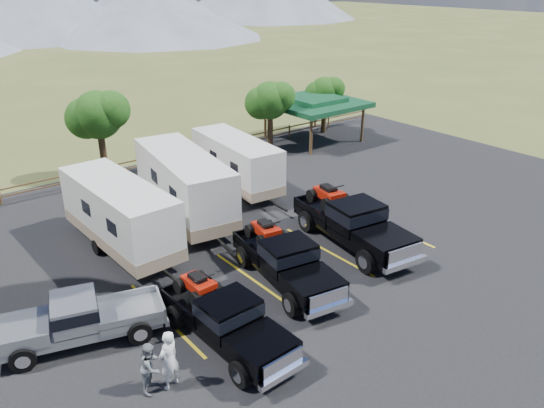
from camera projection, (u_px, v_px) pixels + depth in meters
ground at (364, 310)px, 19.42m from camera, size 320.00×320.00×0.00m
asphalt_lot at (309, 276)px, 21.57m from camera, size 44.00×34.00×0.04m
stall_lines at (293, 265)px, 22.28m from camera, size 12.12×5.50×0.01m
tree_ne_a at (270, 101)px, 35.35m from camera, size 3.11×2.92×4.76m
tree_ne_b at (324, 92)px, 39.62m from camera, size 2.77×2.59×4.27m
tree_north at (98, 115)px, 30.39m from camera, size 3.46×3.24×5.25m
rail_fence at (169, 157)px, 33.60m from camera, size 36.12×0.12×1.00m
pavilion at (314, 103)px, 37.90m from camera, size 6.20×6.20×3.22m
rig_left at (225, 318)px, 17.35m from camera, size 2.20×5.85×1.93m
rig_center at (285, 259)px, 20.76m from camera, size 2.97×6.37×2.04m
rig_right at (352, 221)px, 23.69m from camera, size 3.19×7.11×2.29m
trailer_left at (120, 215)px, 23.00m from camera, size 2.58×8.94×3.11m
trailer_center at (184, 186)px, 25.91m from camera, size 3.62×9.59×3.31m
trailer_right at (236, 163)px, 29.65m from camera, size 2.75×8.41×2.91m
pickup_silver at (81, 319)px, 17.41m from camera, size 5.81×3.27×1.66m
person_a at (169, 360)px, 15.39m from camera, size 0.82×0.66×1.95m
person_b at (151, 367)px, 15.38m from camera, size 0.99×0.98×1.61m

